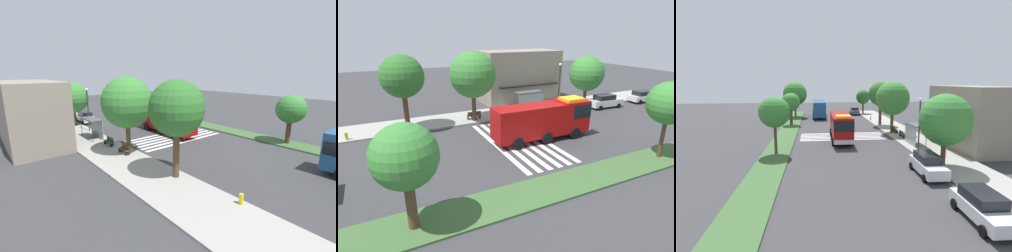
{
  "view_description": "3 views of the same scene",
  "coord_description": "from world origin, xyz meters",
  "views": [
    {
      "loc": [
        -20.29,
        19.02,
        8.29
      ],
      "look_at": [
        2.04,
        0.37,
        1.39
      ],
      "focal_mm": 24.82,
      "sensor_mm": 36.0,
      "label": 1
    },
    {
      "loc": [
        -10.16,
        -20.58,
        9.65
      ],
      "look_at": [
        0.43,
        1.07,
        1.31
      ],
      "focal_mm": 28.96,
      "sensor_mm": 36.0,
      "label": 2
    },
    {
      "loc": [
        37.62,
        -3.88,
        7.79
      ],
      "look_at": [
        2.0,
        0.08,
        1.65
      ],
      "focal_mm": 27.99,
      "sensor_mm": 36.0,
      "label": 3
    }
  ],
  "objects": [
    {
      "name": "sidewalk_tree_far_east",
      "position": [
        15.75,
        7.63,
        4.4
      ],
      "size": [
        4.65,
        4.65,
        6.6
      ],
      "color": "#513823",
      "rests_on": "sidewalk"
    },
    {
      "name": "bench_near_shelter",
      "position": [
        3.23,
        8.04,
        0.59
      ],
      "size": [
        1.6,
        0.5,
        0.9
      ],
      "color": "#2D472D",
      "rests_on": "sidewalk"
    },
    {
      "name": "storefront_building",
      "position": [
        9.02,
        14.38,
        3.61
      ],
      "size": [
        11.23,
        6.42,
        7.22
      ],
      "color": "gray",
      "rests_on": "ground_plane"
    },
    {
      "name": "bus_stop_shelter",
      "position": [
        7.23,
        8.04,
        1.89
      ],
      "size": [
        3.5,
        1.4,
        2.46
      ],
      "color": "#4C4C51",
      "rests_on": "sidewalk"
    },
    {
      "name": "crosswalk",
      "position": [
        1.19,
        0.0,
        0.01
      ],
      "size": [
        4.95,
        11.93,
        0.01
      ],
      "color": "silver",
      "rests_on": "ground_plane"
    },
    {
      "name": "median_tree_west",
      "position": [
        -9.36,
        -8.13,
        4.09
      ],
      "size": [
        3.25,
        3.25,
        5.63
      ],
      "color": "#513823",
      "rests_on": "median_strip"
    },
    {
      "name": "fire_truck",
      "position": [
        3.77,
        -0.51,
        2.02
      ],
      "size": [
        9.71,
        2.83,
        3.75
      ],
      "rotation": [
        0.0,
        0.0,
        -0.02
      ],
      "color": "#A50C0C",
      "rests_on": "ground_plane"
    },
    {
      "name": "median_strip",
      "position": [
        0.0,
        -8.13,
        0.07
      ],
      "size": [
        60.0,
        3.0,
        0.14
      ],
      "primitive_type": "cube",
      "color": "#3D6033",
      "rests_on": "ground_plane"
    },
    {
      "name": "sidewalk",
      "position": [
        0.0,
        9.11,
        0.07
      ],
      "size": [
        60.0,
        4.95,
        0.14
      ],
      "primitive_type": "cube",
      "color": "#9E9B93",
      "rests_on": "ground_plane"
    },
    {
      "name": "bench_west_of_shelter",
      "position": [
        -0.29,
        8.04,
        0.59
      ],
      "size": [
        1.6,
        0.5,
        0.9
      ],
      "color": "#4C3823",
      "rests_on": "sidewalk"
    },
    {
      "name": "parked_car_mid",
      "position": [
        17.43,
        5.43,
        0.92
      ],
      "size": [
        4.77,
        2.13,
        1.81
      ],
      "rotation": [
        0.0,
        0.0,
        -0.04
      ],
      "color": "silver",
      "rests_on": "ground_plane"
    },
    {
      "name": "parked_car_east",
      "position": [
        24.84,
        5.43,
        0.86
      ],
      "size": [
        4.66,
        2.21,
        1.67
      ],
      "rotation": [
        0.0,
        0.0,
        -0.04
      ],
      "color": "silver",
      "rests_on": "ground_plane"
    },
    {
      "name": "sidewalk_tree_center",
      "position": [
        -0.39,
        7.63,
        5.27
      ],
      "size": [
        5.05,
        5.05,
        7.67
      ],
      "color": "#513823",
      "rests_on": "sidewalk"
    },
    {
      "name": "fire_hydrant",
      "position": [
        -13.21,
        7.13,
        0.49
      ],
      "size": [
        0.28,
        0.28,
        0.7
      ],
      "primitive_type": "cylinder",
      "color": "gold",
      "rests_on": "sidewalk"
    },
    {
      "name": "sidewalk_tree_west",
      "position": [
        -7.64,
        7.63,
        5.56
      ],
      "size": [
        4.27,
        4.27,
        7.6
      ],
      "color": "#513823",
      "rests_on": "sidewalk"
    },
    {
      "name": "street_lamp",
      "position": [
        10.99,
        7.23,
        3.65
      ],
      "size": [
        0.36,
        0.36,
        5.91
      ],
      "color": "#2D2D30",
      "rests_on": "sidewalk"
    },
    {
      "name": "median_tree_center",
      "position": [
        9.69,
        -8.13,
        4.56
      ],
      "size": [
        3.28,
        3.28,
        6.09
      ],
      "color": "#513823",
      "rests_on": "median_strip"
    },
    {
      "name": "ground_plane",
      "position": [
        0.0,
        0.0,
        0.0
      ],
      "size": [
        120.0,
        120.0,
        0.0
      ],
      "primitive_type": "plane",
      "color": "#38383A"
    }
  ]
}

